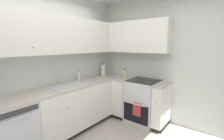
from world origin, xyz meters
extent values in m
cube|color=silver|center=(0.00, 1.43, 1.34)|extent=(3.77, 0.05, 2.68)
cube|color=silver|center=(1.86, 0.00, 1.34)|extent=(0.05, 2.90, 2.68)
cube|color=silver|center=(-0.68, 1.10, 0.44)|extent=(0.60, 0.60, 0.87)
cube|color=#333333|center=(-0.68, 0.80, 0.82)|extent=(0.55, 0.01, 0.07)
cube|color=silver|center=(-0.68, 0.78, 0.75)|extent=(0.36, 0.02, 0.02)
cube|color=silver|center=(0.43, 1.10, 0.48)|extent=(1.61, 0.60, 0.78)
cube|color=black|center=(0.43, 1.13, 0.04)|extent=(1.61, 0.54, 0.09)
sphere|color=tan|center=(0.07, 0.79, 0.63)|extent=(0.02, 0.02, 0.02)
sphere|color=tan|center=(0.78, 0.79, 0.63)|extent=(0.02, 0.02, 0.02)
cube|color=#B7A89E|center=(0.43, 1.10, 0.89)|extent=(2.81, 0.60, 0.03)
cube|color=silver|center=(1.53, 0.65, 0.48)|extent=(0.60, 0.30, 0.78)
cube|color=black|center=(1.56, 0.65, 0.04)|extent=(0.54, 0.30, 0.09)
cube|color=silver|center=(1.53, -0.23, 0.48)|extent=(0.60, 0.19, 0.78)
cube|color=black|center=(1.56, -0.23, 0.04)|extent=(0.54, 0.19, 0.09)
sphere|color=tan|center=(1.22, -0.23, 0.63)|extent=(0.02, 0.02, 0.02)
cube|color=#B7A89E|center=(1.53, 0.65, 0.89)|extent=(0.60, 0.30, 0.03)
cube|color=#B7A89E|center=(1.53, -0.23, 0.89)|extent=(0.60, 0.19, 0.03)
cube|color=silver|center=(1.55, 0.18, 0.45)|extent=(0.64, 0.62, 0.91)
cube|color=black|center=(1.23, 0.18, 0.29)|extent=(0.02, 0.55, 0.38)
cube|color=silver|center=(1.21, 0.18, 0.50)|extent=(0.02, 0.43, 0.02)
cube|color=black|center=(1.55, 0.18, 0.91)|extent=(0.59, 0.60, 0.01)
cube|color=silver|center=(1.86, 0.18, 0.98)|extent=(0.03, 0.60, 0.15)
cylinder|color=#4C4C4C|center=(1.41, 0.05, 0.92)|extent=(0.11, 0.11, 0.01)
cylinder|color=#4C4C4C|center=(1.41, 0.32, 0.92)|extent=(0.11, 0.11, 0.01)
cylinder|color=#4C4C4C|center=(1.69, 0.05, 0.92)|extent=(0.11, 0.11, 0.01)
cylinder|color=#4C4C4C|center=(1.69, 0.32, 0.92)|extent=(0.11, 0.11, 0.01)
cube|color=#B23333|center=(1.20, 0.14, 0.39)|extent=(0.02, 0.17, 0.26)
cube|color=silver|center=(0.27, 1.24, 1.82)|extent=(2.49, 0.32, 0.67)
sphere|color=tan|center=(-0.28, 1.07, 1.61)|extent=(0.02, 0.02, 0.02)
sphere|color=tan|center=(0.82, 1.07, 1.61)|extent=(0.02, 0.02, 0.02)
cube|color=silver|center=(1.67, 0.56, 1.82)|extent=(0.32, 1.68, 0.67)
cube|color=#B7B7BC|center=(0.32, 1.07, 0.91)|extent=(0.67, 0.40, 0.01)
cube|color=gray|center=(0.32, 1.07, 0.86)|extent=(0.62, 0.36, 0.09)
cube|color=#99999E|center=(0.32, 1.07, 0.87)|extent=(0.02, 0.35, 0.06)
cylinder|color=silver|center=(0.32, 1.30, 1.03)|extent=(0.02, 0.02, 0.25)
cylinder|color=silver|center=(0.32, 1.23, 1.15)|extent=(0.02, 0.15, 0.02)
cylinder|color=silver|center=(0.37, 1.30, 0.94)|extent=(0.02, 0.02, 0.06)
cylinder|color=silver|center=(0.74, 1.28, 1.00)|extent=(0.05, 0.05, 0.20)
cylinder|color=#262626|center=(0.74, 1.28, 1.12)|extent=(0.02, 0.02, 0.03)
cylinder|color=white|center=(1.49, 1.26, 1.04)|extent=(0.11, 0.11, 0.26)
cylinder|color=#3F3F3F|center=(1.49, 1.26, 1.06)|extent=(0.02, 0.02, 0.32)
cylinder|color=beige|center=(1.53, 0.65, 1.00)|extent=(0.06, 0.06, 0.19)
cylinder|color=black|center=(1.53, 0.65, 1.11)|extent=(0.03, 0.03, 0.02)
camera|label=1|loc=(-1.39, -1.25, 1.64)|focal=24.93mm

